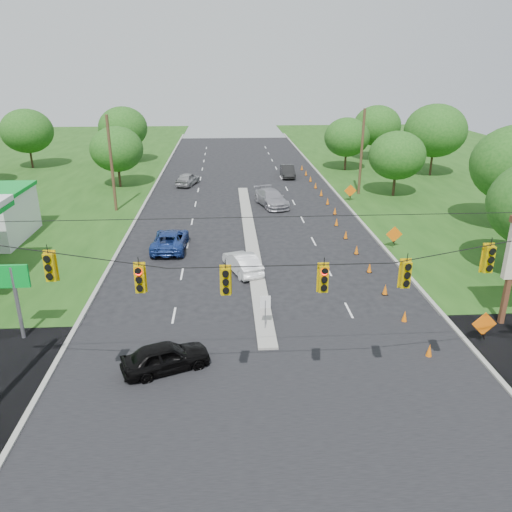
{
  "coord_description": "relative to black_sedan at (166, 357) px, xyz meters",
  "views": [
    {
      "loc": [
        -1.93,
        -17.2,
        13.26
      ],
      "look_at": [
        -0.25,
        9.82,
        2.8
      ],
      "focal_mm": 35.0,
      "sensor_mm": 36.0,
      "label": 1
    }
  ],
  "objects": [
    {
      "name": "cone_8",
      "position": [
        13.15,
        28.3,
        -0.34
      ],
      "size": [
        0.32,
        0.32,
        0.7
      ],
      "primitive_type": "cone",
      "color": "orange",
      "rests_on": "ground"
    },
    {
      "name": "signal_span",
      "position": [
        4.8,
        -3.7,
        4.28
      ],
      "size": [
        25.6,
        0.32,
        9.0
      ],
      "color": "#422D1C",
      "rests_on": "ground"
    },
    {
      "name": "cone_7",
      "position": [
        13.15,
        24.8,
        -0.34
      ],
      "size": [
        0.32,
        0.32,
        0.7
      ],
      "primitive_type": "cone",
      "color": "orange",
      "rests_on": "ground"
    },
    {
      "name": "median_sign",
      "position": [
        4.85,
        3.3,
        0.77
      ],
      "size": [
        0.55,
        0.06,
        2.05
      ],
      "color": "gray",
      "rests_on": "ground"
    },
    {
      "name": "cone_1",
      "position": [
        12.55,
        3.8,
        -0.34
      ],
      "size": [
        0.32,
        0.32,
        0.7
      ],
      "primitive_type": "cone",
      "color": "orange",
      "rests_on": "ground"
    },
    {
      "name": "blue_pickup",
      "position": [
        -1.39,
        16.27,
        0.05
      ],
      "size": [
        2.64,
        5.43,
        1.49
      ],
      "primitive_type": "imported",
      "rotation": [
        0.0,
        0.0,
        3.11
      ],
      "color": "navy",
      "rests_on": "ground"
    },
    {
      "name": "cone_12",
      "position": [
        13.15,
        42.3,
        -0.34
      ],
      "size": [
        0.32,
        0.32,
        0.7
      ],
      "primitive_type": "cone",
      "color": "orange",
      "rests_on": "ground"
    },
    {
      "name": "tree_5",
      "position": [
        -9.15,
        37.3,
        3.65
      ],
      "size": [
        5.88,
        5.88,
        6.86
      ],
      "color": "black",
      "rests_on": "ground"
    },
    {
      "name": "curb_right",
      "position": [
        14.95,
        27.3,
        -0.69
      ],
      "size": [
        0.25,
        110.0,
        0.16
      ],
      "primitive_type": "cube",
      "color": "gray",
      "rests_on": "ground"
    },
    {
      "name": "curb_left",
      "position": [
        -5.25,
        27.3,
        -0.69
      ],
      "size": [
        0.25,
        110.0,
        0.16
      ],
      "primitive_type": "cube",
      "color": "gray",
      "rests_on": "ground"
    },
    {
      "name": "utility_pole_far_left",
      "position": [
        -7.65,
        27.3,
        3.81
      ],
      "size": [
        0.28,
        0.28,
        9.0
      ],
      "primitive_type": "cylinder",
      "color": "#422D1C",
      "rests_on": "ground"
    },
    {
      "name": "median",
      "position": [
        4.85,
        18.3,
        -0.69
      ],
      "size": [
        1.0,
        34.0,
        0.18
      ],
      "primitive_type": "cube",
      "color": "gray",
      "rests_on": "ground"
    },
    {
      "name": "white_sedan",
      "position": [
        3.95,
        11.39,
        0.0
      ],
      "size": [
        2.79,
        4.46,
        1.39
      ],
      "primitive_type": "imported",
      "rotation": [
        0.0,
        0.0,
        3.48
      ],
      "color": "white",
      "rests_on": "ground"
    },
    {
      "name": "black_sedan",
      "position": [
        0.0,
        0.0,
        0.0
      ],
      "size": [
        4.36,
        3.01,
        1.38
      ],
      "primitive_type": "imported",
      "rotation": [
        0.0,
        0.0,
        1.95
      ],
      "color": "black",
      "rests_on": "ground"
    },
    {
      "name": "tree_12",
      "position": [
        18.85,
        45.3,
        3.65
      ],
      "size": [
        5.88,
        5.88,
        6.86
      ],
      "color": "black",
      "rests_on": "ground"
    },
    {
      "name": "cross_street",
      "position": [
        4.85,
        -2.7,
        -0.69
      ],
      "size": [
        160.0,
        14.0,
        0.02
      ],
      "primitive_type": "cube",
      "color": "black",
      "rests_on": "ground"
    },
    {
      "name": "silver_car_oncoming",
      "position": [
        -1.46,
        37.84,
        0.05
      ],
      "size": [
        2.93,
        4.68,
        1.48
      ],
      "primitive_type": "imported",
      "rotation": [
        0.0,
        0.0,
        2.85
      ],
      "color": "gray",
      "rests_on": "ground"
    },
    {
      "name": "cone_2",
      "position": [
        12.55,
        7.3,
        -0.34
      ],
      "size": [
        0.32,
        0.32,
        0.7
      ],
      "primitive_type": "cone",
      "color": "orange",
      "rests_on": "ground"
    },
    {
      "name": "cone_13",
      "position": [
        13.15,
        45.8,
        -0.34
      ],
      "size": [
        0.32,
        0.32,
        0.7
      ],
      "primitive_type": "cone",
      "color": "orange",
      "rests_on": "ground"
    },
    {
      "name": "cone_10",
      "position": [
        13.15,
        35.3,
        -0.34
      ],
      "size": [
        0.32,
        0.32,
        0.7
      ],
      "primitive_type": "cone",
      "color": "orange",
      "rests_on": "ground"
    },
    {
      "name": "work_sign_2",
      "position": [
        15.65,
        29.3,
        0.4
      ],
      "size": [
        1.27,
        0.58,
        1.37
      ],
      "color": "black",
      "rests_on": "ground"
    },
    {
      "name": "cone_11",
      "position": [
        13.15,
        38.8,
        -0.34
      ],
      "size": [
        0.32,
        0.32,
        0.7
      ],
      "primitive_type": "cone",
      "color": "orange",
      "rests_on": "ground"
    },
    {
      "name": "cone_9",
      "position": [
        13.15,
        31.8,
        -0.34
      ],
      "size": [
        0.32,
        0.32,
        0.7
      ],
      "primitive_type": "cone",
      "color": "orange",
      "rests_on": "ground"
    },
    {
      "name": "ground",
      "position": [
        4.85,
        -2.7,
        -0.69
      ],
      "size": [
        160.0,
        160.0,
        0.0
      ],
      "primitive_type": "plane",
      "color": "black",
      "rests_on": "ground"
    },
    {
      "name": "tree_9",
      "position": [
        20.85,
        31.3,
        3.65
      ],
      "size": [
        5.88,
        5.88,
        6.86
      ],
      "color": "black",
      "rests_on": "ground"
    },
    {
      "name": "cone_0",
      "position": [
        12.55,
        0.3,
        -0.34
      ],
      "size": [
        0.32,
        0.32,
        0.7
      ],
      "primitive_type": "cone",
      "color": "orange",
      "rests_on": "ground"
    },
    {
      "name": "tree_4",
      "position": [
        -23.15,
        49.3,
        4.27
      ],
      "size": [
        6.72,
        6.72,
        7.84
      ],
      "color": "black",
      "rests_on": "ground"
    },
    {
      "name": "tree_11",
      "position": [
        24.85,
        52.3,
        4.27
      ],
      "size": [
        6.72,
        6.72,
        7.84
      ],
      "color": "black",
      "rests_on": "ground"
    },
    {
      "name": "work_sign_0",
      "position": [
        15.65,
        1.3,
        0.4
      ],
      "size": [
        1.27,
        0.58,
        1.37
      ],
      "color": "black",
      "rests_on": "ground"
    },
    {
      "name": "tree_6",
      "position": [
        -11.15,
        52.3,
        4.27
      ],
      "size": [
        6.72,
        6.72,
        7.84
      ],
      "color": "black",
      "rests_on": "ground"
    },
    {
      "name": "dark_car_receding",
      "position": [
        10.7,
        41.55,
        0.05
      ],
      "size": [
        1.62,
        4.51,
        1.48
      ],
      "primitive_type": "imported",
      "rotation": [
        0.0,
        0.0,
        -0.01
      ],
      "color": "black",
      "rests_on": "ground"
    },
    {
      "name": "tree_10",
      "position": [
        28.85,
        41.3,
        4.89
      ],
      "size": [
        7.56,
        7.56,
        8.82
      ],
      "color": "black",
      "rests_on": "ground"
    },
    {
      "name": "cone_6",
      "position": [
        12.55,
        21.3,
        -0.34
      ],
      "size": [
        0.32,
        0.32,
        0.7
      ],
      "primitive_type": "cone",
      "color": "orange",
      "rests_on": "ground"
    },
    {
      "name": "work_sign_1",
      "position": [
        15.65,
        15.3,
        0.4
      ],
      "size": [
        1.27,
        0.58,
        1.37
      ],
      "color": "black",
      "rests_on": "ground"
    },
    {
      "name": "cone_5",
      "position": [
        12.55,
        17.8,
        -0.34
      ],
      "size": [
        0.32,
        0.32,
        0.7
      ],
      "primitive_type": "cone",
      "color": "orange",
      "rests_on": "ground"
    },
    {
      "name": "utility_pole_far_right",
      "position": [
        17.35,
        32.3,
        3.81
      ],
      "size": [
        0.28,
        0.28,
        9.0
      ],
      "primitive_type": "cylinder",
      "color": "#422D1C",
      "rests_on": "ground"
    },
    {
      "name": "cone_4",
      "position": [
        12.55,
        14.3,
        -0.34
      ],
      "size": [
        0.32,
        0.32,
        0.7
      ],
      "primitive_type": "cone",
      "color": "orange",
      "rests_on": "ground"
    },
    {
      "name": "silver_car_far",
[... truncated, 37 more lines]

